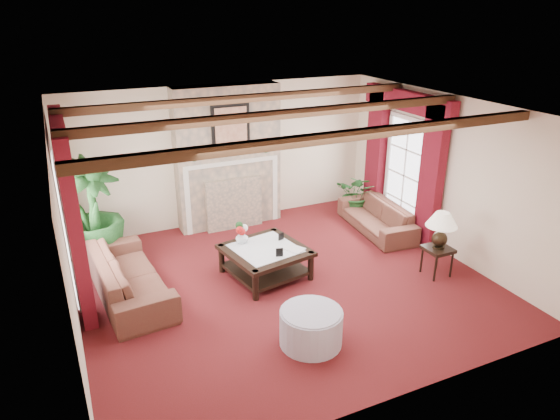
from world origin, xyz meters
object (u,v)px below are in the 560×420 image
sofa_right (377,212)px  coffee_table (266,262)px  sofa_left (128,269)px  ottoman (311,327)px  side_table (437,261)px  potted_palm (95,234)px

sofa_right → coffee_table: bearing=-69.3°
sofa_left → coffee_table: (2.06, -0.31, -0.20)m
sofa_left → sofa_right: size_ratio=1.18×
sofa_right → ottoman: (-2.77, -2.57, -0.13)m
sofa_right → coffee_table: (-2.62, -0.73, -0.13)m
coffee_table → side_table: (2.50, -1.10, -0.00)m
potted_palm → ottoman: 4.13m
sofa_left → potted_palm: potted_palm is taller
sofa_left → coffee_table: bearing=-103.4°
side_table → ottoman: 2.75m
potted_palm → sofa_left: bearing=-76.6°
potted_palm → coffee_table: size_ratio=1.73×
potted_palm → ottoman: (2.23, -3.47, -0.27)m
sofa_left → ottoman: size_ratio=2.84×
coffee_table → side_table: bearing=-34.3°
side_table → ottoman: bearing=-164.5°
potted_palm → side_table: 5.60m
ottoman → potted_palm: bearing=122.7°
side_table → ottoman: side_table is taller
potted_palm → side_table: (4.88, -2.73, -0.26)m
sofa_left → sofa_right: bearing=-89.7°
potted_palm → ottoman: bearing=-57.3°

